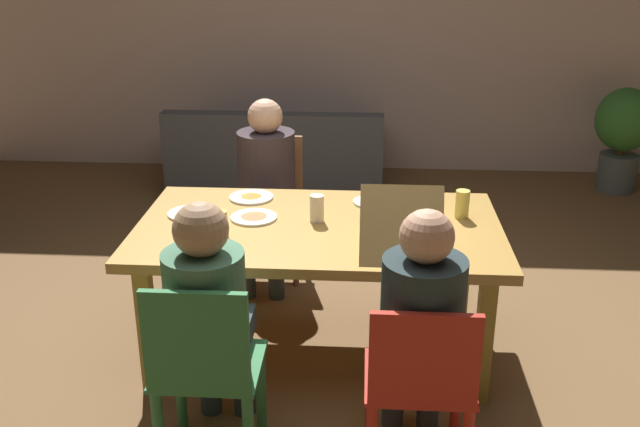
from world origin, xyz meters
name	(u,v)px	position (x,y,z in m)	size (l,w,h in m)	color
ground_plane	(319,349)	(0.00, 0.00, 0.00)	(20.00, 20.00, 0.00)	brown
back_wall	(343,8)	(0.00, 3.32, 1.48)	(7.54, 0.12, 2.96)	beige
dining_table	(319,238)	(0.00, 0.00, 0.65)	(1.84, 1.05, 0.73)	#B0833B
chair_0	(269,197)	(-0.39, 1.00, 0.51)	(0.44, 0.39, 0.89)	#906039
person_0	(265,177)	(-0.39, 0.85, 0.69)	(0.36, 0.57, 1.17)	#334048
chair_1	(420,387)	(0.46, -0.98, 0.47)	(0.43, 0.39, 0.85)	#B1271A
person_1	(420,319)	(0.46, -0.85, 0.69)	(0.32, 0.51, 1.17)	#3A4044
chair_2	(205,372)	(-0.39, -0.96, 0.48)	(0.43, 0.40, 0.89)	#30733F
person_2	(209,308)	(-0.39, -0.82, 0.69)	(0.32, 0.52, 1.17)	#2F3D43
pizza_box_0	(399,236)	(0.39, -0.24, 0.78)	(0.36, 0.52, 0.35)	tan
plate_0	(372,202)	(0.27, 0.33, 0.74)	(0.21, 0.21, 0.01)	white
plate_1	(254,217)	(-0.34, 0.06, 0.74)	(0.24, 0.24, 0.03)	white
plate_2	(251,197)	(-0.40, 0.36, 0.74)	(0.25, 0.25, 0.03)	white
plate_3	(191,213)	(-0.68, 0.10, 0.74)	(0.24, 0.24, 0.01)	white
drinking_glass_0	(410,205)	(0.47, 0.15, 0.79)	(0.06, 0.06, 0.12)	#B44F2D
drinking_glass_1	(221,223)	(-0.47, -0.16, 0.79)	(0.07, 0.07, 0.12)	#E7CB67
drinking_glass_2	(462,204)	(0.73, 0.15, 0.80)	(0.07, 0.07, 0.15)	#DACD61
drinking_glass_3	(317,208)	(-0.01, 0.04, 0.80)	(0.07, 0.07, 0.14)	silver
couch	(278,161)	(-0.53, 2.57, 0.27)	(1.80, 0.90, 0.76)	#44464B
potted_plant	(623,131)	(2.43, 2.77, 0.53)	(0.49, 0.49, 0.90)	#535E5D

